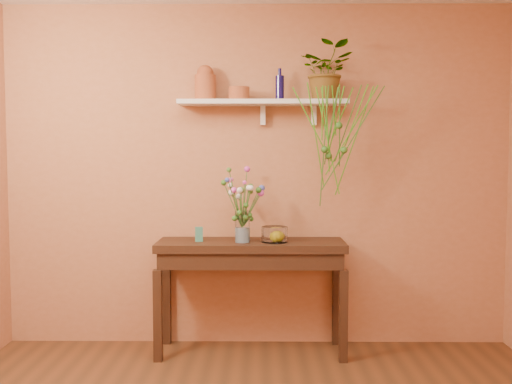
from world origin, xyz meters
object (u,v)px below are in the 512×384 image
Objects in this scene: glass_vase at (242,229)px; bouquet at (244,194)px; spider_plant at (327,71)px; blue_bottle at (280,87)px; sideboard at (251,257)px; glass_bowl at (275,235)px; terracotta_jug at (205,84)px.

bouquet is at bearing 49.45° from glass_vase.
spider_plant is at bearing 14.02° from glass_vase.
bouquet is at bearing -146.73° from blue_bottle.
bouquet is at bearing -139.79° from sideboard.
spider_plant is at bearing 10.23° from sideboard.
sideboard is 1.53m from spider_plant.
spider_plant is 1.31m from glass_bowl.
glass_bowl is at bearing -159.41° from spider_plant.
blue_bottle is at bearing 175.28° from spider_plant.
glass_bowl is (-0.04, -0.18, -1.12)m from blue_bottle.
sideboard is at bearing 40.21° from bouquet.
terracotta_jug is at bearing 145.25° from glass_vase.
glass_vase is (0.29, -0.20, -1.11)m from terracotta_jug.
glass_bowl is (0.24, 0.01, -0.05)m from glass_vase.
blue_bottle is 0.88m from bouquet.
sideboard is at bearing -148.62° from blue_bottle.
glass_vase is at bearing -177.70° from glass_bowl.
glass_bowl is at bearing -102.98° from blue_bottle.
glass_vase is at bearing -138.32° from sideboard.
bouquet reaches higher than glass_bowl.
spider_plant is at bearing -4.72° from blue_bottle.
glass_bowl reaches higher than sideboard.
bouquet is 0.39m from glass_bowl.
terracotta_jug reaches higher than sideboard.
glass_vase is (-0.28, -0.19, -1.08)m from blue_bottle.
terracotta_jug reaches higher than bouquet.
glass_vase is 0.52× the size of bouquet.
sideboard is 5.20× the size of terracotta_jug.
glass_vase is (-0.64, -0.16, -1.19)m from spider_plant.
blue_bottle is at bearing 31.38° from sideboard.
blue_bottle is 1.04× the size of glass_vase.
terracotta_jug is at bearing 177.35° from spider_plant.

